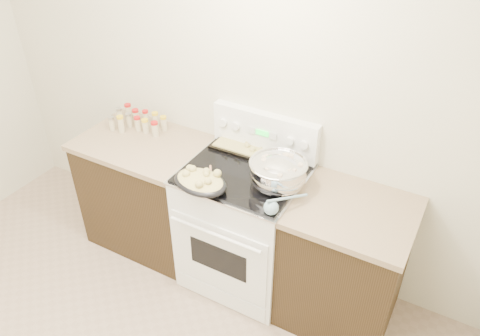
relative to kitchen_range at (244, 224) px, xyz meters
The scene contains 9 objects.
counter_left 0.83m from the kitchen_range, behind, with size 0.93×0.67×0.92m.
counter_right 0.73m from the kitchen_range, ahead, with size 0.73×0.67×0.92m.
kitchen_range is the anchor object (origin of this frame).
mixing_bowl 0.59m from the kitchen_range, ahead, with size 0.46×0.46×0.21m.
roasting_pan 0.59m from the kitchen_range, 117.72° to the right, with size 0.39×0.30×0.11m.
baking_sheet 0.56m from the kitchen_range, 118.41° to the left, with size 0.41×0.29×0.06m.
wooden_spoon 0.55m from the kitchen_range, 128.21° to the right, with size 0.16×0.22×0.04m.
blue_ladle 0.65m from the kitchen_range, 39.37° to the right, with size 0.18×0.26×0.11m.
spice_jars 1.10m from the kitchen_range, behind, with size 0.40×0.24×0.13m.
Camera 1 is at (1.52, -0.74, 2.67)m, focal length 35.00 mm.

